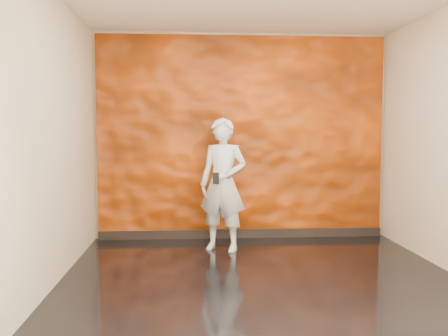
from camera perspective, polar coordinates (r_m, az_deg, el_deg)
room at (r=4.88m, az=4.41°, el=3.34°), size 4.02×4.02×2.81m
feature_wall at (r=6.83m, az=2.03°, el=3.48°), size 3.90×0.06×2.75m
baseboard at (r=6.94m, az=2.03°, el=-7.49°), size 3.90×0.04×0.12m
man at (r=6.13m, az=-0.12°, el=-1.89°), size 0.70×0.60×1.63m
phone at (r=5.87m, az=-0.93°, el=-1.19°), size 0.08×0.02×0.14m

